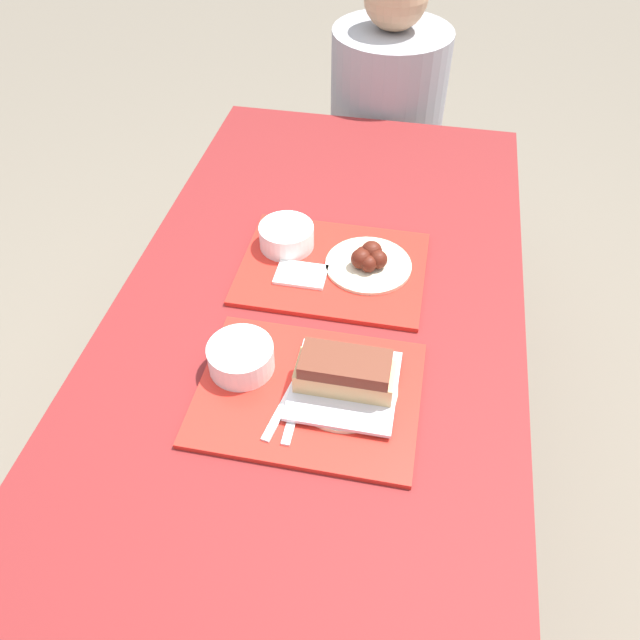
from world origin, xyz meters
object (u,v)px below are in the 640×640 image
person_seated_across (388,96)px  tray_near (309,393)px  brisket_sandwich_plate (345,378)px  tray_far (333,268)px  bowl_coleslaw_far (286,235)px  bowl_coleslaw_near (241,356)px  wings_plate_far (369,260)px

person_seated_across → tray_near: bearing=-90.0°
tray_near → brisket_sandwich_plate: size_ratio=2.08×
brisket_sandwich_plate → person_seated_across: size_ratio=0.29×
tray_far → bowl_coleslaw_far: (-0.12, 0.05, 0.04)m
bowl_coleslaw_near → brisket_sandwich_plate: brisket_sandwich_plate is taller
tray_far → bowl_coleslaw_far: size_ratio=3.27×
bowl_coleslaw_near → brisket_sandwich_plate: size_ratio=0.63×
tray_near → person_seated_across: bearing=90.0°
tray_far → wings_plate_far: wings_plate_far is taller
tray_far → bowl_coleslaw_near: 0.35m
person_seated_across → tray_far: bearing=-91.2°
tray_far → brisket_sandwich_plate: (0.09, -0.35, 0.04)m
brisket_sandwich_plate → bowl_coleslaw_far: bearing=117.2°
wings_plate_far → person_seated_across: (-0.06, 0.93, -0.06)m
tray_far → bowl_coleslaw_near: bearing=-110.2°
bowl_coleslaw_near → bowl_coleslaw_far: bearing=89.9°
bowl_coleslaw_far → person_seated_across: size_ratio=0.19×
tray_far → bowl_coleslaw_near: bowl_coleslaw_near is taller
tray_far → wings_plate_far: 0.08m
tray_near → brisket_sandwich_plate: (0.07, 0.02, 0.04)m
tray_near → tray_far: same height
brisket_sandwich_plate → bowl_coleslaw_far: (-0.21, 0.40, -0.00)m
tray_near → bowl_coleslaw_near: bearing=166.0°
tray_near → wings_plate_far: size_ratio=2.13×
wings_plate_far → tray_near: bearing=-99.1°
tray_near → person_seated_across: person_seated_across is taller
tray_near → bowl_coleslaw_far: bearing=108.5°
brisket_sandwich_plate → tray_far: bearing=103.8°
bowl_coleslaw_near → bowl_coleslaw_far: 0.38m
person_seated_across → bowl_coleslaw_near: bearing=-96.3°
bowl_coleslaw_far → wings_plate_far: 0.21m
bowl_coleslaw_near → brisket_sandwich_plate: (0.21, -0.02, 0.00)m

